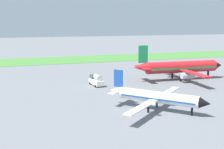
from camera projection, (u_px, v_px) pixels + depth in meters
ground_plane at (138, 93)px, 79.25m from camera, size 600.00×600.00×0.00m
grass_taxiway_strip at (76, 60)px, 147.87m from camera, size 360.00×28.00×0.08m
airplane_foreground_turboprop at (156, 97)px, 63.02m from camera, size 20.80×18.67×7.77m
airplane_midfield_jet at (180, 67)px, 96.15m from camera, size 30.91×31.50×11.13m
fuel_truck_near_gate at (96, 80)px, 87.80m from camera, size 3.11×6.69×3.29m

